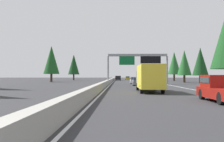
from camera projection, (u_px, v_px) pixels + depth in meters
ground_plane at (111, 83)px, 61.43m from camera, size 320.00×320.00×0.00m
median_barrier at (112, 80)px, 81.44m from camera, size 180.00×0.56×0.90m
shoulder_stripe_right at (154, 82)px, 71.10m from camera, size 160.00×0.16×0.01m
shoulder_stripe_median at (113, 82)px, 71.42m from camera, size 160.00×0.16×0.01m
sign_gantry_overhead at (138, 60)px, 54.16m from camera, size 0.50×12.68×6.33m
pickup_far_center at (221, 88)px, 18.26m from camera, size 5.60×2.00×1.86m
box_truck_distant_a at (149, 77)px, 28.71m from camera, size 8.50×2.40×2.95m
sedan_near_right at (134, 81)px, 57.51m from camera, size 4.40×1.80×1.47m
bus_near_center at (141, 76)px, 84.64m from camera, size 11.50×2.55×3.10m
sedan_mid_center at (138, 82)px, 46.69m from camera, size 4.40×1.80×1.47m
sedan_mid_left at (128, 78)px, 108.33m from camera, size 4.40×1.80×1.47m
minivan_far_right at (118, 78)px, 94.17m from camera, size 5.00×1.95×1.69m
conifer_right_mid at (200, 62)px, 59.31m from camera, size 3.62×3.62×8.23m
conifer_right_far at (184, 63)px, 67.64m from camera, size 3.70×3.70×8.42m
conifer_right_distant at (174, 63)px, 87.42m from camera, size 4.33×4.33×9.83m
conifer_left_mid at (51, 60)px, 73.83m from camera, size 4.50×4.50×10.24m
conifer_left_far at (74, 65)px, 101.47m from camera, size 4.41×4.41×10.03m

